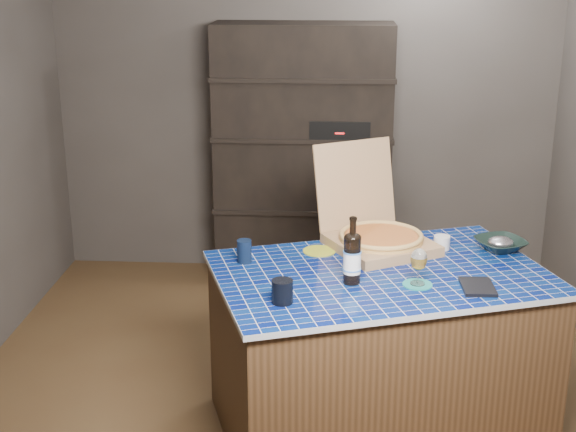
# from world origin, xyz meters

# --- Properties ---
(room) EXTENTS (3.50, 3.50, 3.50)m
(room) POSITION_xyz_m (0.00, 0.00, 1.25)
(room) COLOR brown
(room) RESTS_ON ground
(shelving_unit) EXTENTS (1.20, 0.41, 1.80)m
(shelving_unit) POSITION_xyz_m (0.00, 1.53, 0.90)
(shelving_unit) COLOR black
(shelving_unit) RESTS_ON floor
(kitchen_island) EXTENTS (1.74, 1.39, 0.83)m
(kitchen_island) POSITION_xyz_m (0.45, -0.38, 0.42)
(kitchen_island) COLOR #4F341F
(kitchen_island) RESTS_ON floor
(pizza_box) EXTENTS (0.66, 0.69, 0.49)m
(pizza_box) POSITION_xyz_m (0.45, -0.06, 0.90)
(pizza_box) COLOR #9B6950
(pizza_box) RESTS_ON kitchen_island
(mead_bottle) EXTENTS (0.08, 0.08, 0.31)m
(mead_bottle) POSITION_xyz_m (0.31, -0.52, 0.95)
(mead_bottle) COLOR black
(mead_bottle) RESTS_ON kitchen_island
(teal_trivet) EXTENTS (0.13, 0.13, 0.01)m
(teal_trivet) POSITION_xyz_m (0.60, -0.53, 0.83)
(teal_trivet) COLOR #16756D
(teal_trivet) RESTS_ON kitchen_island
(wine_glass) EXTENTS (0.07, 0.07, 0.17)m
(wine_glass) POSITION_xyz_m (0.60, -0.53, 0.95)
(wine_glass) COLOR white
(wine_glass) RESTS_ON teal_trivet
(tumbler) EXTENTS (0.09, 0.09, 0.10)m
(tumbler) POSITION_xyz_m (0.01, -0.75, 0.88)
(tumbler) COLOR black
(tumbler) RESTS_ON kitchen_island
(dvd_case) EXTENTS (0.14, 0.20, 0.02)m
(dvd_case) POSITION_xyz_m (0.86, -0.55, 0.84)
(dvd_case) COLOR black
(dvd_case) RESTS_ON kitchen_island
(bowl) EXTENTS (0.31, 0.31, 0.06)m
(bowl) POSITION_xyz_m (1.05, -0.06, 0.86)
(bowl) COLOR black
(bowl) RESTS_ON kitchen_island
(foil_contents) EXTENTS (0.13, 0.11, 0.06)m
(foil_contents) POSITION_xyz_m (1.05, -0.06, 0.87)
(foil_contents) COLOR #B9B8C4
(foil_contents) RESTS_ON bowl
(white_jar) EXTENTS (0.08, 0.08, 0.07)m
(white_jar) POSITION_xyz_m (0.76, -0.06, 0.86)
(white_jar) COLOR silver
(white_jar) RESTS_ON kitchen_island
(navy_cup) EXTENTS (0.07, 0.07, 0.11)m
(navy_cup) POSITION_xyz_m (-0.20, -0.30, 0.89)
(navy_cup) COLOR black
(navy_cup) RESTS_ON kitchen_island
(green_trivet) EXTENTS (0.16, 0.16, 0.01)m
(green_trivet) POSITION_xyz_m (0.15, -0.13, 0.83)
(green_trivet) COLOR #9CA323
(green_trivet) RESTS_ON kitchen_island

